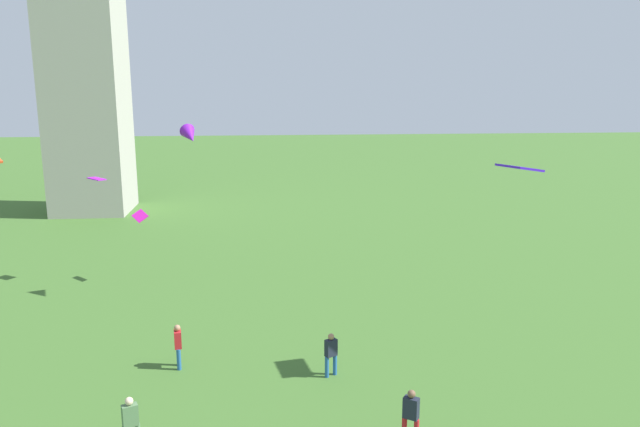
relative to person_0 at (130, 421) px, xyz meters
The scene contains 8 objects.
person_0 is the anchor object (origin of this frame).
person_1 5.71m from the person_0, 83.12° to the left, with size 0.35×0.56×1.82m.
person_2 8.73m from the person_0, ahead, with size 0.55×0.49×1.84m.
person_3 8.03m from the person_0, 33.66° to the left, with size 0.53×0.46×1.76m.
kite_flying_0 17.29m from the person_0, 99.35° to the left, with size 1.04×1.00×0.62m.
kite_flying_1 18.43m from the person_0, 106.42° to the left, with size 1.07×0.99×0.16m.
kite_flying_2 15.64m from the person_0, 15.56° to the left, with size 1.38×1.71×0.32m.
kite_flying_3 15.49m from the person_0, 87.58° to the left, with size 1.21×1.48×1.14m.
Camera 1 is at (0.55, -3.44, 11.46)m, focal length 35.25 mm.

